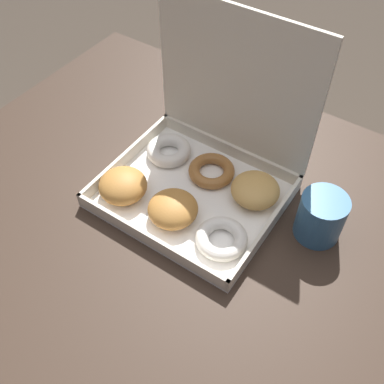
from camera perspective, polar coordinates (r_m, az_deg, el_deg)
name	(u,v)px	position (r m, az deg, el deg)	size (l,w,h in m)	color
ground_plane	(182,351)	(1.58, -1.22, -19.53)	(8.00, 8.00, 0.00)	#42382D
dining_table	(178,243)	(1.01, -1.81, -6.49)	(1.19, 1.00, 0.72)	#38281E
donut_box	(198,170)	(0.95, 0.81, 2.87)	(0.37, 0.32, 0.36)	white
coffee_mug	(321,216)	(0.91, 16.05, -2.98)	(0.09, 0.09, 0.10)	teal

